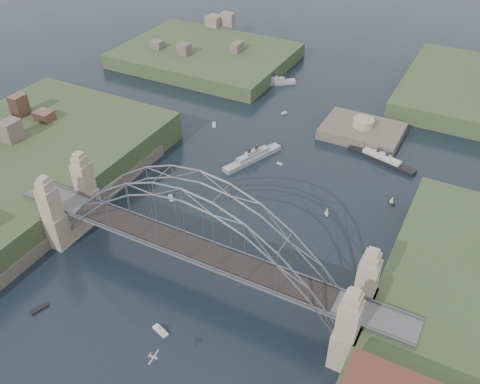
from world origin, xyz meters
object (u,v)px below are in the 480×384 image
fort_island (361,137)px  naval_cruiser_far (271,82)px  ocean_liner (381,159)px  bridge (195,233)px  naval_cruiser_near (253,157)px

fort_island → naval_cruiser_far: fort_island is taller
fort_island → ocean_liner: (8.66, -10.62, 1.08)m
bridge → naval_cruiser_far: bridge is taller
fort_island → ocean_liner: 13.74m
naval_cruiser_near → bridge: bearing=-77.3°
naval_cruiser_near → naval_cruiser_far: (-15.48, 44.72, -0.00)m
naval_cruiser_far → ocean_liner: 54.53m
naval_cruiser_far → naval_cruiser_near: bearing=-70.9°
fort_island → ocean_liner: size_ratio=1.13×
naval_cruiser_near → ocean_liner: bearing=26.9°
fort_island → naval_cruiser_near: (-21.91, -26.12, 1.22)m
fort_island → naval_cruiser_near: bearing=-130.0°
bridge → ocean_liner: size_ratio=4.32×
naval_cruiser_near → fort_island: bearing=50.0°
naval_cruiser_far → bridge: bearing=-74.0°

